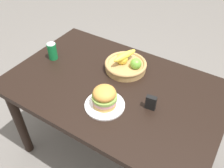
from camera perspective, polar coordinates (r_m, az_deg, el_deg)
ground_plane at (r=2.15m, az=0.33°, el=-15.27°), size 8.00×8.00×0.00m
dining_table at (r=1.65m, az=0.42°, el=-2.85°), size 1.40×0.90×0.75m
plate at (r=1.44m, az=-1.71°, el=-4.93°), size 0.24×0.24×0.01m
sandwich at (r=1.40m, az=-1.77°, el=-2.97°), size 0.15×0.15×0.13m
soda_can at (r=1.83m, az=-13.82°, el=7.48°), size 0.07×0.07×0.13m
fruit_basket at (r=1.68m, az=3.30°, el=4.59°), size 0.29×0.29×0.13m
napkin_holder at (r=1.42m, az=9.10°, el=-4.34°), size 0.06×0.04×0.09m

